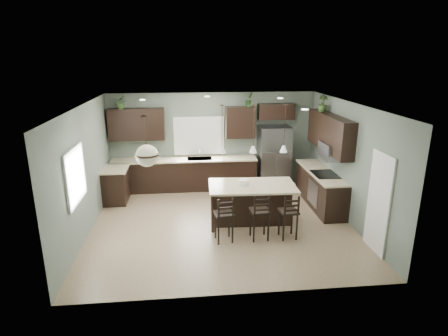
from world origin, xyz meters
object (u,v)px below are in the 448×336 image
Objects in this scene: serving_dish at (244,182)px; bar_stool_center at (260,216)px; bar_stool_left at (224,219)px; plant_back_left at (121,102)px; refrigerator at (274,157)px; kitchen_island at (252,203)px; bar_stool_right at (288,216)px.

serving_dish is 0.23× the size of bar_stool_center.
plant_back_left reaches higher than bar_stool_left.
plant_back_left reaches higher than serving_dish.
refrigerator is at bearing -1.93° from plant_back_left.
bar_stool_left is (-0.76, -0.90, 0.05)m from kitchen_island.
bar_stool_left is 0.77m from bar_stool_center.
plant_back_left reaches higher than refrigerator.
bar_stool_right is (0.62, -0.02, -0.02)m from bar_stool_center.
bar_stool_left reaches higher than bar_stool_right.
bar_stool_left reaches higher than kitchen_island.
refrigerator is 4.91× the size of plant_back_left.
refrigerator reaches higher than bar_stool_left.
bar_stool_center is at bearing -86.56° from kitchen_island.
refrigerator is at bearing 68.60° from bar_stool_center.
bar_stool_right is at bearing -41.23° from plant_back_left.
bar_stool_left is at bearing -53.83° from plant_back_left.
bar_stool_right is (0.84, -0.90, -0.49)m from serving_dish.
plant_back_left is (-3.05, 2.51, 1.59)m from serving_dish.
kitchen_island is 1.96× the size of bar_stool_left.
serving_dish reaches higher than bar_stool_right.
serving_dish is 0.64× the size of plant_back_left.
bar_stool_center is at bearing -76.38° from serving_dish.
kitchen_island is at bearing -37.71° from plant_back_left.
bar_stool_left is 2.73× the size of plant_back_left.
refrigerator is 2.64m from kitchen_island.
kitchen_island is 1.98× the size of bar_stool_right.
bar_stool_right reaches higher than kitchen_island.
serving_dish is at bearing 100.19° from bar_stool_center.
bar_stool_right is 2.69× the size of plant_back_left.
bar_stool_left is (-0.56, -0.91, -0.48)m from serving_dish.
bar_stool_right is 5.58m from plant_back_left.
refrigerator is 4.63m from plant_back_left.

